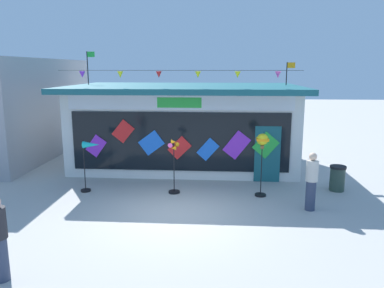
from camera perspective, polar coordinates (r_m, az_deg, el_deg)
ground_plane at (r=10.58m, az=-2.51°, el=-10.65°), size 80.00×80.00×0.00m
kite_shop_building at (r=15.64m, az=-0.99°, el=2.99°), size 9.02×5.72×4.65m
wind_spinner_far_left at (r=12.53m, az=-15.26°, el=-1.48°), size 0.70×0.33×1.68m
wind_spinner_left at (r=12.01m, az=-2.78°, el=-2.94°), size 0.37×0.37×1.77m
wind_spinner_center_left at (r=11.80m, az=10.61°, el=-0.38°), size 0.37×0.37×2.01m
person_mid_plaza at (r=11.13m, az=17.68°, el=-5.39°), size 0.34×0.34×1.68m
trash_bin at (r=13.29m, az=21.20°, el=-4.84°), size 0.52×0.52×0.84m
neighbour_building at (r=19.39m, az=-26.89°, el=4.94°), size 5.18×8.49×4.39m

